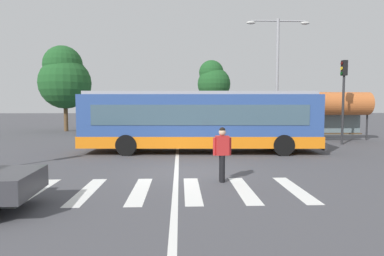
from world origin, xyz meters
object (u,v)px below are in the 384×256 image
Objects in this scene: parked_car_red at (194,124)px; background_tree_left at (64,78)px; parked_car_white at (163,124)px; background_tree_right at (213,81)px; pedestrian_crossing_street at (222,151)px; parked_car_blue at (97,124)px; parked_car_charcoal at (225,124)px; city_transit_bus at (200,121)px; twin_arm_street_lamp at (277,65)px; traffic_light_far_corner at (344,89)px; bus_stop_shelter at (337,104)px; parked_car_silver at (131,124)px.

parked_car_red is 0.60× the size of background_tree_left.
background_tree_right is (4.79, 4.92, 4.02)m from parked_car_white.
background_tree_right reaches higher than pedestrian_crossing_street.
parked_car_blue is 0.67× the size of background_tree_right.
parked_car_charcoal is at bearing -4.99° from parked_car_red.
parked_car_white is (-2.44, 11.61, -0.82)m from city_transit_bus.
twin_arm_street_lamp reaches higher than parked_car_red.
twin_arm_street_lamp is at bearing -66.04° from parked_car_charcoal.
parked_car_blue and parked_car_red have the same top height.
parked_car_blue is 1.02× the size of parked_car_white.
pedestrian_crossing_street is at bearing -132.52° from traffic_light_far_corner.
parked_car_red is at bearing -113.29° from background_tree_right.
background_tree_left is at bearing -167.49° from background_tree_right.
parked_car_red is at bearing -3.44° from parked_car_white.
traffic_light_far_corner is 0.63× the size of twin_arm_street_lamp.
twin_arm_street_lamp is (5.47, 5.23, 3.42)m from city_transit_bus.
parked_car_red is 2.66m from parked_car_charcoal.
traffic_light_far_corner is at bearing -108.66° from bus_stop_shelter.
traffic_light_far_corner is (8.77, 2.80, 1.77)m from city_transit_bus.
twin_arm_street_lamp is (5.31, -6.22, 4.25)m from parked_car_red.
parked_car_silver is at bearing -145.24° from background_tree_right.
parked_car_blue is 0.57× the size of twin_arm_street_lamp.
parked_car_white and parked_car_charcoal have the same top height.
parked_car_charcoal is at bearing 125.30° from traffic_light_far_corner.
bus_stop_shelter is at bearing 51.37° from pedestrian_crossing_street.
city_transit_bus is at bearing -151.66° from bus_stop_shelter.
parked_car_blue is 1.08× the size of bus_stop_shelter.
parked_car_white is at bearing -11.87° from background_tree_left.
pedestrian_crossing_street is 23.37m from background_tree_right.
parked_car_charcoal is (10.78, -0.03, 0.00)m from parked_car_blue.
background_tree_right reaches higher than bus_stop_shelter.
parked_car_silver is (-5.18, 11.30, -0.82)m from city_transit_bus.
twin_arm_street_lamp is 18.76m from background_tree_left.
parked_car_red is (5.34, 0.15, 0.00)m from parked_car_silver.
pedestrian_crossing_street is at bearing -72.83° from parked_car_silver.
pedestrian_crossing_street is at bearing -87.30° from city_transit_bus.
parked_car_charcoal is 0.57× the size of twin_arm_street_lamp.
bus_stop_shelter is 0.63× the size of background_tree_right.
parked_car_blue is at bearing 179.84° from parked_car_charcoal.
parked_car_red is at bearing 1.58° from parked_car_silver.
parked_car_silver is 0.91× the size of traffic_light_far_corner.
twin_arm_street_lamp is at bearing -29.68° from parked_car_silver.
pedestrian_crossing_street is 0.37× the size of parked_car_blue.
parked_car_red is 11.43m from bus_stop_shelter.
twin_arm_street_lamp is 11.72m from background_tree_right.
twin_arm_street_lamp is at bearing -26.09° from background_tree_left.
pedestrian_crossing_street is 0.38× the size of parked_car_white.
traffic_light_far_corner reaches higher than parked_car_white.
bus_stop_shelter reaches higher than city_transit_bus.
twin_arm_street_lamp is (-3.30, 2.43, 1.65)m from traffic_light_far_corner.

